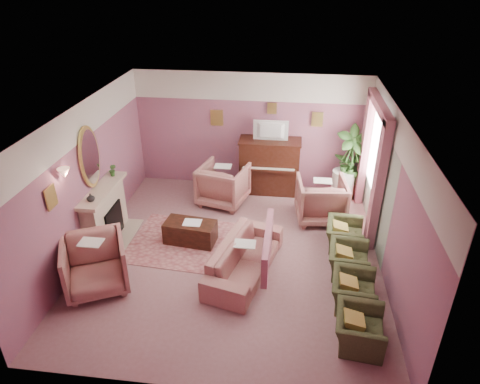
# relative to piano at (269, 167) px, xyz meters

# --- Properties ---
(floor) EXTENTS (5.50, 6.00, 0.01)m
(floor) POSITION_rel_piano_xyz_m (-0.50, -2.68, -0.65)
(floor) COLOR #956569
(floor) RESTS_ON ground
(ceiling) EXTENTS (5.50, 6.00, 0.01)m
(ceiling) POSITION_rel_piano_xyz_m (-0.50, -2.68, 2.15)
(ceiling) COLOR white
(ceiling) RESTS_ON wall_back
(wall_back) EXTENTS (5.50, 0.02, 2.80)m
(wall_back) POSITION_rel_piano_xyz_m (-0.50, 0.32, 0.75)
(wall_back) COLOR #795070
(wall_back) RESTS_ON floor
(wall_front) EXTENTS (5.50, 0.02, 2.80)m
(wall_front) POSITION_rel_piano_xyz_m (-0.50, -5.68, 0.75)
(wall_front) COLOR #795070
(wall_front) RESTS_ON floor
(wall_left) EXTENTS (0.02, 6.00, 2.80)m
(wall_left) POSITION_rel_piano_xyz_m (-3.25, -2.68, 0.75)
(wall_left) COLOR #795070
(wall_left) RESTS_ON floor
(wall_right) EXTENTS (0.02, 6.00, 2.80)m
(wall_right) POSITION_rel_piano_xyz_m (2.25, -2.68, 0.75)
(wall_right) COLOR #795070
(wall_right) RESTS_ON floor
(picture_rail_band) EXTENTS (5.50, 0.01, 0.65)m
(picture_rail_band) POSITION_rel_piano_xyz_m (-0.50, 0.31, 1.82)
(picture_rail_band) COLOR beige
(picture_rail_band) RESTS_ON wall_back
(stripe_panel) EXTENTS (0.01, 3.00, 2.15)m
(stripe_panel) POSITION_rel_piano_xyz_m (2.23, -1.38, 0.42)
(stripe_panel) COLOR #9BA795
(stripe_panel) RESTS_ON wall_right
(fireplace_surround) EXTENTS (0.30, 1.40, 1.10)m
(fireplace_surround) POSITION_rel_piano_xyz_m (-3.09, -2.48, -0.10)
(fireplace_surround) COLOR #BEA98F
(fireplace_surround) RESTS_ON floor
(fireplace_inset) EXTENTS (0.18, 0.72, 0.68)m
(fireplace_inset) POSITION_rel_piano_xyz_m (-2.99, -2.48, -0.25)
(fireplace_inset) COLOR black
(fireplace_inset) RESTS_ON floor
(fire_ember) EXTENTS (0.06, 0.54, 0.10)m
(fire_ember) POSITION_rel_piano_xyz_m (-2.95, -2.48, -0.43)
(fire_ember) COLOR orange
(fire_ember) RESTS_ON floor
(mantel_shelf) EXTENTS (0.40, 1.55, 0.07)m
(mantel_shelf) POSITION_rel_piano_xyz_m (-3.06, -2.48, 0.47)
(mantel_shelf) COLOR #BEA98F
(mantel_shelf) RESTS_ON fireplace_surround
(hearth) EXTENTS (0.55, 1.50, 0.02)m
(hearth) POSITION_rel_piano_xyz_m (-2.89, -2.48, -0.64)
(hearth) COLOR #BEA98F
(hearth) RESTS_ON floor
(mirror_frame) EXTENTS (0.04, 0.72, 1.20)m
(mirror_frame) POSITION_rel_piano_xyz_m (-3.20, -2.48, 1.15)
(mirror_frame) COLOR #D3BF5C
(mirror_frame) RESTS_ON wall_left
(mirror_glass) EXTENTS (0.01, 0.60, 1.06)m
(mirror_glass) POSITION_rel_piano_xyz_m (-3.17, -2.48, 1.15)
(mirror_glass) COLOR white
(mirror_glass) RESTS_ON wall_left
(sconce_shade) EXTENTS (0.20, 0.20, 0.16)m
(sconce_shade) POSITION_rel_piano_xyz_m (-3.12, -3.53, 1.33)
(sconce_shade) COLOR #F4AA89
(sconce_shade) RESTS_ON wall_left
(piano) EXTENTS (1.40, 0.60, 1.30)m
(piano) POSITION_rel_piano_xyz_m (0.00, 0.00, 0.00)
(piano) COLOR #36180F
(piano) RESTS_ON floor
(piano_keyshelf) EXTENTS (1.30, 0.12, 0.06)m
(piano_keyshelf) POSITION_rel_piano_xyz_m (-0.00, -0.35, 0.07)
(piano_keyshelf) COLOR #36180F
(piano_keyshelf) RESTS_ON piano
(piano_keys) EXTENTS (1.20, 0.08, 0.02)m
(piano_keys) POSITION_rel_piano_xyz_m (0.00, -0.35, 0.11)
(piano_keys) COLOR beige
(piano_keys) RESTS_ON piano
(piano_top) EXTENTS (1.45, 0.65, 0.04)m
(piano_top) POSITION_rel_piano_xyz_m (0.00, 0.00, 0.66)
(piano_top) COLOR #36180F
(piano_top) RESTS_ON piano
(television) EXTENTS (0.80, 0.12, 0.48)m
(television) POSITION_rel_piano_xyz_m (0.00, -0.05, 0.95)
(television) COLOR black
(television) RESTS_ON piano
(print_back_left) EXTENTS (0.30, 0.03, 0.38)m
(print_back_left) POSITION_rel_piano_xyz_m (-1.30, 0.28, 1.07)
(print_back_left) COLOR #D3BF5C
(print_back_left) RESTS_ON wall_back
(print_back_right) EXTENTS (0.26, 0.03, 0.34)m
(print_back_right) POSITION_rel_piano_xyz_m (1.05, 0.28, 1.13)
(print_back_right) COLOR #D3BF5C
(print_back_right) RESTS_ON wall_back
(print_back_mid) EXTENTS (0.22, 0.03, 0.26)m
(print_back_mid) POSITION_rel_piano_xyz_m (0.00, 0.28, 1.35)
(print_back_mid) COLOR #D3BF5C
(print_back_mid) RESTS_ON wall_back
(print_left_wall) EXTENTS (0.03, 0.28, 0.36)m
(print_left_wall) POSITION_rel_piano_xyz_m (-3.21, -3.88, 1.07)
(print_left_wall) COLOR #D3BF5C
(print_left_wall) RESTS_ON wall_left
(window_blind) EXTENTS (0.03, 1.40, 1.80)m
(window_blind) POSITION_rel_piano_xyz_m (2.20, -1.13, 1.05)
(window_blind) COLOR silver
(window_blind) RESTS_ON wall_right
(curtain_left) EXTENTS (0.16, 0.34, 2.60)m
(curtain_left) POSITION_rel_piano_xyz_m (2.12, -2.05, 0.65)
(curtain_left) COLOR #A8596D
(curtain_left) RESTS_ON floor
(curtain_right) EXTENTS (0.16, 0.34, 2.60)m
(curtain_right) POSITION_rel_piano_xyz_m (2.12, -0.21, 0.65)
(curtain_right) COLOR #A8596D
(curtain_right) RESTS_ON floor
(pelmet) EXTENTS (0.16, 2.20, 0.16)m
(pelmet) POSITION_rel_piano_xyz_m (2.12, -1.13, 1.91)
(pelmet) COLOR #A8596D
(pelmet) RESTS_ON wall_right
(mantel_plant) EXTENTS (0.16, 0.16, 0.28)m
(mantel_plant) POSITION_rel_piano_xyz_m (-3.05, -1.93, 0.64)
(mantel_plant) COLOR #29511E
(mantel_plant) RESTS_ON mantel_shelf
(mantel_vase) EXTENTS (0.16, 0.16, 0.16)m
(mantel_vase) POSITION_rel_piano_xyz_m (-3.05, -2.98, 0.58)
(mantel_vase) COLOR beige
(mantel_vase) RESTS_ON mantel_shelf
(area_rug) EXTENTS (2.63, 1.98, 0.01)m
(area_rug) POSITION_rel_piano_xyz_m (-1.34, -2.44, -0.64)
(area_rug) COLOR #A65F61
(area_rug) RESTS_ON floor
(coffee_table) EXTENTS (1.05, 0.62, 0.45)m
(coffee_table) POSITION_rel_piano_xyz_m (-1.41, -2.38, -0.43)
(coffee_table) COLOR black
(coffee_table) RESTS_ON floor
(table_paper) EXTENTS (0.35, 0.28, 0.01)m
(table_paper) POSITION_rel_piano_xyz_m (-1.36, -2.38, -0.20)
(table_paper) COLOR white
(table_paper) RESTS_ON coffee_table
(sofa) EXTENTS (0.70, 2.11, 0.85)m
(sofa) POSITION_rel_piano_xyz_m (-0.23, -3.18, -0.22)
(sofa) COLOR #A66B62
(sofa) RESTS_ON floor
(sofa_throw) EXTENTS (0.11, 1.60, 0.59)m
(sofa_throw) POSITION_rel_piano_xyz_m (0.17, -3.18, -0.05)
(sofa_throw) COLOR #A8596D
(sofa_throw) RESTS_ON sofa
(floral_armchair_left) EXTENTS (1.00, 1.00, 1.05)m
(floral_armchair_left) POSITION_rel_piano_xyz_m (-1.01, -0.71, -0.13)
(floral_armchair_left) COLOR #A66B62
(floral_armchair_left) RESTS_ON floor
(floral_armchair_right) EXTENTS (1.00, 1.00, 1.05)m
(floral_armchair_right) POSITION_rel_piano_xyz_m (1.19, -1.16, -0.13)
(floral_armchair_right) COLOR #A66B62
(floral_armchair_right) RESTS_ON floor
(floral_armchair_front) EXTENTS (1.00, 1.00, 1.05)m
(floral_armchair_front) POSITION_rel_piano_xyz_m (-2.68, -3.91, -0.13)
(floral_armchair_front) COLOR #A66B62
(floral_armchair_front) RESTS_ON floor
(olive_chair_a) EXTENTS (0.57, 0.81, 0.70)m
(olive_chair_a) POSITION_rel_piano_xyz_m (1.62, -4.61, -0.30)
(olive_chair_a) COLOR #3F4526
(olive_chair_a) RESTS_ON floor
(olive_chair_b) EXTENTS (0.57, 0.81, 0.70)m
(olive_chair_b) POSITION_rel_piano_xyz_m (1.62, -3.79, -0.30)
(olive_chair_b) COLOR #3F4526
(olive_chair_b) RESTS_ON floor
(olive_chair_c) EXTENTS (0.57, 0.81, 0.70)m
(olive_chair_c) POSITION_rel_piano_xyz_m (1.62, -2.97, -0.30)
(olive_chair_c) COLOR #3F4526
(olive_chair_c) RESTS_ON floor
(olive_chair_d) EXTENTS (0.57, 0.81, 0.70)m
(olive_chair_d) POSITION_rel_piano_xyz_m (1.62, -2.15, -0.30)
(olive_chair_d) COLOR #3F4526
(olive_chair_d) RESTS_ON floor
(side_table) EXTENTS (0.52, 0.52, 0.70)m
(side_table) POSITION_rel_piano_xyz_m (1.74, -0.15, -0.30)
(side_table) COLOR silver
(side_table) RESTS_ON floor
(side_plant_big) EXTENTS (0.30, 0.30, 0.34)m
(side_plant_big) POSITION_rel_piano_xyz_m (1.74, -0.15, 0.22)
(side_plant_big) COLOR #29511E
(side_plant_big) RESTS_ON side_table
(side_plant_small) EXTENTS (0.16, 0.16, 0.28)m
(side_plant_small) POSITION_rel_piano_xyz_m (1.86, -0.25, 0.19)
(side_plant_small) COLOR #29511E
(side_plant_small) RESTS_ON side_table
(palm_pot) EXTENTS (0.34, 0.34, 0.34)m
(palm_pot) POSITION_rel_piano_xyz_m (1.87, -0.10, -0.48)
(palm_pot) COLOR brown
(palm_pot) RESTS_ON floor
(palm_plant) EXTENTS (0.76, 0.76, 1.44)m
(palm_plant) POSITION_rel_piano_xyz_m (1.87, -0.10, 0.41)
(palm_plant) COLOR #29511E
(palm_plant) RESTS_ON palm_pot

